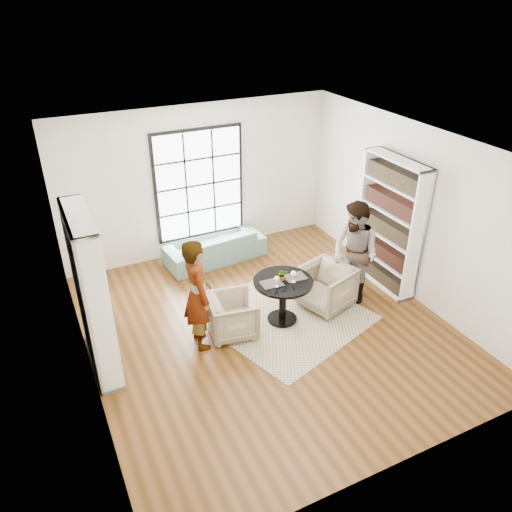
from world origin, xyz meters
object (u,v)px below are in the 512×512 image
person_right (355,253)px  wine_glass_right (294,274)px  armchair_right (325,287)px  sofa (215,247)px  flower_centerpiece (282,274)px  armchair_left (233,316)px  pedestal_table (283,292)px  wine_glass_left (277,279)px  person_left (198,294)px

person_right → wine_glass_right: person_right is taller
armchair_right → person_right: bearing=72.1°
sofa → wine_glass_right: wine_glass_right is taller
sofa → armchair_right: (1.10, -2.32, 0.09)m
armchair_right → flower_centerpiece: bearing=-106.6°
armchair_left → flower_centerpiece: (0.87, -0.00, 0.53)m
armchair_right → pedestal_table: bearing=-104.2°
person_right → flower_centerpiece: bearing=-101.1°
sofa → wine_glass_left: 2.56m
pedestal_table → wine_glass_right: 0.39m
sofa → person_left: bearing=57.6°
person_left → wine_glass_left: size_ratio=9.66×
sofa → wine_glass_right: bearing=92.9°
armchair_left → person_right: (2.29, 0.02, 0.57)m
wine_glass_left → wine_glass_right: size_ratio=0.93×
armchair_left → wine_glass_right: wine_glass_right is taller
pedestal_table → person_right: bearing=2.2°
armchair_left → wine_glass_right: bearing=-88.4°
person_left → wine_glass_right: bearing=-92.0°
sofa → armchair_left: 2.43m
person_right → flower_centerpiece: (-1.41, -0.02, -0.04)m
armchair_right → person_right: 0.77m
person_right → pedestal_table: bearing=-99.6°
sofa → armchair_left: armchair_left is taller
armchair_left → wine_glass_left: size_ratio=3.98×
wine_glass_right → person_left: bearing=174.9°
person_right → wine_glass_right: size_ratio=9.08×
sofa → wine_glass_left: size_ratio=10.72×
armchair_right → flower_centerpiece: 0.99m
armchair_left → person_left: 0.79m
wine_glass_left → pedestal_table: bearing=30.4°
armchair_left → flower_centerpiece: flower_centerpiece is taller
pedestal_table → wine_glass_right: bearing=-38.8°
armchair_left → person_left: (-0.55, -0.00, 0.56)m
sofa → person_right: person_right is taller
wine_glass_left → flower_centerpiece: bearing=38.8°
person_left → wine_glass_left: bearing=-93.3°
wine_glass_left → wine_glass_right: wine_glass_right is taller
sofa → wine_glass_left: (0.07, -2.48, 0.61)m
armchair_left → armchair_right: (1.74, 0.02, 0.04)m
pedestal_table → armchair_right: pedestal_table is taller
pedestal_table → armchair_right: (0.86, 0.06, -0.18)m
pedestal_table → flower_centerpiece: size_ratio=4.90×
pedestal_table → armchair_left: 0.90m
pedestal_table → person_right: size_ratio=0.53×
armchair_left → person_right: size_ratio=0.41×
flower_centerpiece → armchair_right: bearing=1.3°
wine_glass_right → flower_centerpiece: bearing=133.2°
person_left → wine_glass_right: (1.55, -0.14, 0.02)m
sofa → armchair_left: bearing=69.3°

